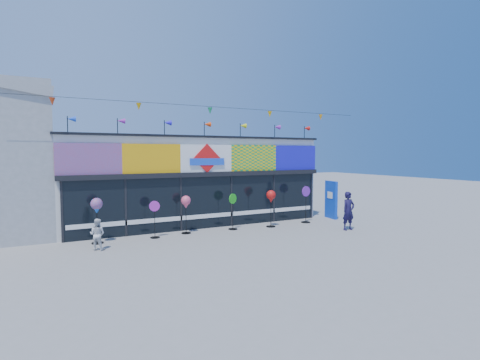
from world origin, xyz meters
TOP-DOWN VIEW (x-y plane):
  - ground at (0.00, 0.00)m, footprint 80.00×80.00m
  - kite_shop at (0.00, 5.94)m, footprint 16.00×5.70m
  - blue_sign at (6.62, 2.83)m, footprint 0.28×0.96m
  - spinner_0 at (-4.67, 2.66)m, footprint 0.43×0.43m
  - spinner_1 at (-2.56, 2.58)m, footprint 0.41×0.37m
  - spinner_2 at (-1.20, 2.78)m, footprint 0.40×0.40m
  - spinner_3 at (0.89, 2.63)m, footprint 0.43×0.40m
  - spinner_4 at (2.67, 2.34)m, footprint 0.42×0.42m
  - spinner_5 at (4.72, 2.45)m, footprint 0.49×0.45m
  - adult_man at (5.26, 0.18)m, footprint 0.61×0.41m
  - child at (-4.79, 1.68)m, footprint 0.61×0.54m

SIDE VIEW (x-z plane):
  - ground at x=0.00m, z-range 0.00..0.00m
  - child at x=-4.79m, z-range 0.00..1.09m
  - spinner_1 at x=-2.56m, z-range 0.04..1.50m
  - spinner_3 at x=0.89m, z-range 0.05..1.62m
  - adult_man at x=5.26m, z-range 0.00..1.66m
  - spinner_5 at x=4.72m, z-range 0.05..1.80m
  - blue_sign at x=6.62m, z-range 0.00..1.91m
  - spinner_2 at x=-1.20m, z-range 0.47..2.05m
  - spinner_4 at x=2.67m, z-range 0.50..2.16m
  - spinner_0 at x=-4.67m, z-range 0.51..2.19m
  - kite_shop at x=0.00m, z-range -0.61..4.70m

